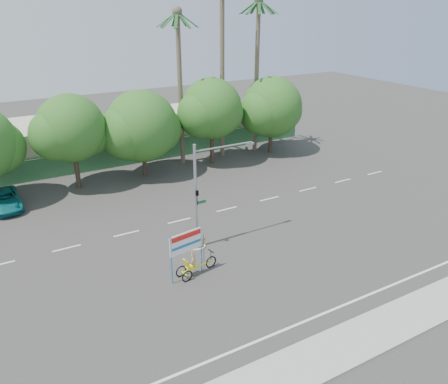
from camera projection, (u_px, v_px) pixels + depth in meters
ground at (263, 266)px, 26.48m from camera, size 120.00×120.00×0.00m
sidewalk_near at (353, 342)px, 20.46m from camera, size 50.00×2.40×0.12m
fence at (142, 153)px, 43.29m from camera, size 38.00×0.08×2.00m
building_left at (26, 146)px, 42.01m from camera, size 12.00×8.00×4.00m
building_right at (195, 125)px, 50.15m from camera, size 14.00×8.00×3.60m
tree_left at (71, 131)px, 35.71m from camera, size 6.66×5.60×8.07m
tree_center at (141, 128)px, 38.63m from camera, size 7.62×6.40×7.85m
tree_right at (211, 111)px, 41.47m from camera, size 6.90×5.80×8.36m
tree_far_right at (271, 109)px, 44.84m from camera, size 7.38×6.20×7.94m
palm_tall at (222, 51)px, 41.50m from camera, size 3.73×3.79×17.45m
palm_mid at (257, 60)px, 43.72m from camera, size 3.73×3.79×15.45m
palm_short at (179, 72)px, 40.12m from camera, size 3.73×3.79×14.45m
traffic_signal at (200, 206)px, 27.52m from camera, size 4.72×1.10×7.00m
trike_billboard at (191, 257)px, 25.10m from camera, size 3.15×0.99×3.13m
pickup_truck at (5, 200)px, 33.75m from camera, size 2.45×4.93×1.34m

